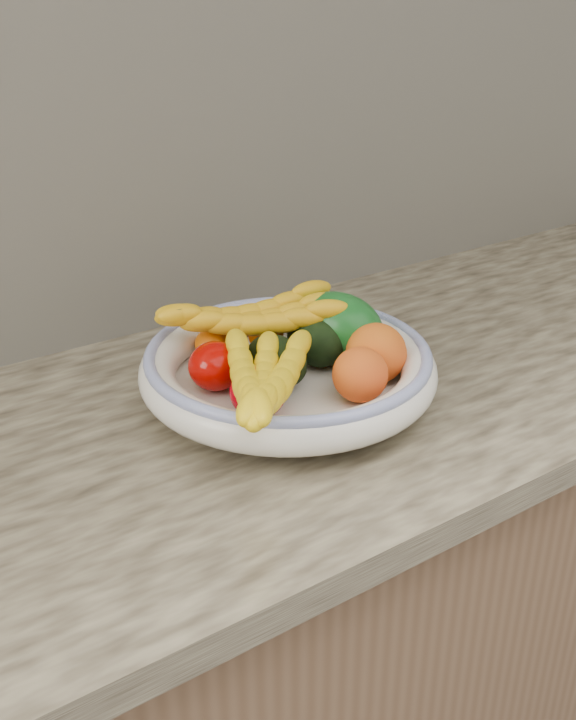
# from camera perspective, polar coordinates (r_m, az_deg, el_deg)

# --- Properties ---
(kitchen_counter) EXTENTS (2.44, 0.66, 1.40)m
(kitchen_counter) POSITION_cam_1_polar(r_m,az_deg,el_deg) (1.36, -0.64, -18.78)
(kitchen_counter) COLOR brown
(kitchen_counter) RESTS_ON ground
(fruit_bowl) EXTENTS (0.39, 0.39, 0.08)m
(fruit_bowl) POSITION_cam_1_polar(r_m,az_deg,el_deg) (1.05, 0.00, -0.56)
(fruit_bowl) COLOR white
(fruit_bowl) RESTS_ON kitchen_counter
(clementine_back_left) EXTENTS (0.07, 0.07, 0.05)m
(clementine_back_left) POSITION_cam_1_polar(r_m,az_deg,el_deg) (1.11, -5.34, 1.13)
(clementine_back_left) COLOR orange
(clementine_back_left) RESTS_ON fruit_bowl
(clementine_back_right) EXTENTS (0.06, 0.06, 0.05)m
(clementine_back_right) POSITION_cam_1_polar(r_m,az_deg,el_deg) (1.13, -1.60, 1.82)
(clementine_back_right) COLOR #FF6D05
(clementine_back_right) RESTS_ON fruit_bowl
(tomato_left) EXTENTS (0.08, 0.08, 0.06)m
(tomato_left) POSITION_cam_1_polar(r_m,az_deg,el_deg) (1.03, -5.18, -0.43)
(tomato_left) COLOR #A90400
(tomato_left) RESTS_ON fruit_bowl
(tomato_near_left) EXTENTS (0.09, 0.09, 0.06)m
(tomato_near_left) POSITION_cam_1_polar(r_m,az_deg,el_deg) (0.96, -2.14, -2.30)
(tomato_near_left) COLOR #C7000E
(tomato_near_left) RESTS_ON fruit_bowl
(avocado_center) EXTENTS (0.07, 0.10, 0.07)m
(avocado_center) POSITION_cam_1_polar(r_m,az_deg,el_deg) (1.04, -0.83, -0.06)
(avocado_center) COLOR black
(avocado_center) RESTS_ON fruit_bowl
(avocado_right) EXTENTS (0.09, 0.12, 0.07)m
(avocado_right) POSITION_cam_1_polar(r_m,az_deg,el_deg) (1.10, 2.00, 1.52)
(avocado_right) COLOR black
(avocado_right) RESTS_ON fruit_bowl
(green_mango) EXTENTS (0.15, 0.17, 0.12)m
(green_mango) POSITION_cam_1_polar(r_m,az_deg,el_deg) (1.11, 3.54, 2.38)
(green_mango) COLOR #0E4E17
(green_mango) RESTS_ON fruit_bowl
(peach_front) EXTENTS (0.08, 0.08, 0.07)m
(peach_front) POSITION_cam_1_polar(r_m,az_deg,el_deg) (1.00, 5.15, -1.04)
(peach_front) COLOR orange
(peach_front) RESTS_ON fruit_bowl
(peach_right) EXTENTS (0.08, 0.08, 0.08)m
(peach_right) POSITION_cam_1_polar(r_m,az_deg,el_deg) (1.05, 6.29, 0.47)
(peach_right) COLOR orange
(peach_right) RESTS_ON fruit_bowl
(banana_bunch_back) EXTENTS (0.29, 0.19, 0.08)m
(banana_bunch_back) POSITION_cam_1_polar(r_m,az_deg,el_deg) (1.09, -2.65, 2.69)
(banana_bunch_back) COLOR yellow
(banana_bunch_back) RESTS_ON fruit_bowl
(banana_bunch_front) EXTENTS (0.26, 0.29, 0.08)m
(banana_bunch_front) POSITION_cam_1_polar(r_m,az_deg,el_deg) (0.93, -1.82, -2.11)
(banana_bunch_front) COLOR yellow
(banana_bunch_front) RESTS_ON fruit_bowl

